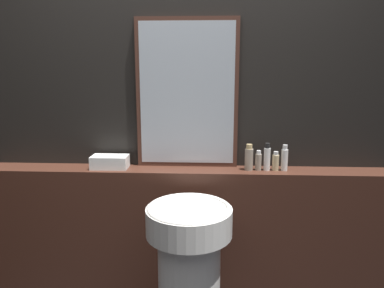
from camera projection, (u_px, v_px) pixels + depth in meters
name	position (u px, v px, depth m)	size (l,w,h in m)	color
wall_back	(188.00, 119.00, 2.37)	(8.00, 0.06, 2.50)	black
vanity_counter	(187.00, 241.00, 2.40)	(2.49, 0.20, 0.96)	#422319
pedestal_sink	(189.00, 274.00, 2.00)	(0.45, 0.45, 0.87)	white
mirror	(188.00, 94.00, 2.29)	(0.62, 0.03, 0.91)	#47281E
towel_stack	(110.00, 162.00, 2.32)	(0.22, 0.12, 0.08)	white
shampoo_bottle	(249.00, 158.00, 2.27)	(0.05, 0.05, 0.16)	gray
conditioner_bottle	(258.00, 161.00, 2.27)	(0.04, 0.04, 0.12)	gray
lotion_bottle	(267.00, 158.00, 2.26)	(0.04, 0.04, 0.17)	white
body_wash_bottle	(276.00, 162.00, 2.26)	(0.04, 0.04, 0.12)	#C6B284
hand_soap_bottle	(284.00, 159.00, 2.26)	(0.04, 0.04, 0.16)	white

